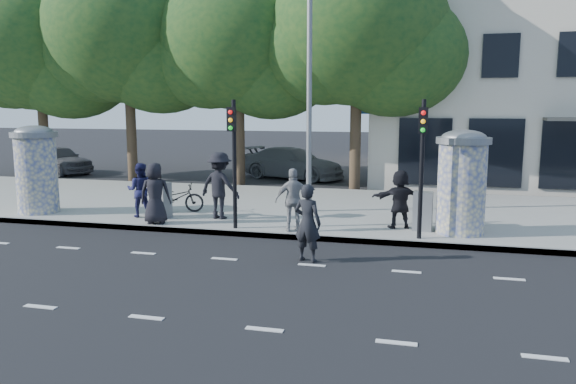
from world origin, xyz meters
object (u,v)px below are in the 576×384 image
(traffic_pole_near, at_px, (234,151))
(traffic_pole_far, at_px, (422,155))
(ad_column_left, at_px, (36,167))
(car_right, at_px, (293,163))
(ped_a, at_px, (155,193))
(cabinet_right, at_px, (423,211))
(ped_d, at_px, (220,186))
(ped_c, at_px, (140,190))
(cabinet_left, at_px, (162,200))
(ped_f, at_px, (400,199))
(ad_column_right, at_px, (462,180))
(street_lamp, at_px, (309,58))
(bicycle, at_px, (176,198))
(car_left, at_px, (58,159))
(man_road, at_px, (308,223))
(ped_e, at_px, (294,200))

(traffic_pole_near, height_order, traffic_pole_far, same)
(ad_column_left, distance_m, car_right, 12.02)
(car_right, bearing_deg, traffic_pole_far, -134.86)
(ped_a, distance_m, cabinet_right, 7.25)
(ped_d, bearing_deg, ped_c, 21.08)
(ped_d, height_order, cabinet_left, ped_d)
(traffic_pole_near, relative_size, ped_f, 2.16)
(ped_c, bearing_deg, ad_column_right, 166.60)
(ad_column_left, xyz_separation_m, street_lamp, (8.00, 2.13, 3.26))
(ad_column_left, bearing_deg, cabinet_right, 1.37)
(ped_d, xyz_separation_m, cabinet_left, (-1.70, -0.30, -0.44))
(cabinet_right, bearing_deg, traffic_pole_near, -164.90)
(ad_column_right, distance_m, ped_c, 9.02)
(car_right, bearing_deg, bicycle, -170.50)
(ped_c, distance_m, bicycle, 1.22)
(ped_a, bearing_deg, ped_d, -158.96)
(ped_d, height_order, car_left, ped_d)
(cabinet_right, bearing_deg, man_road, -124.53)
(cabinet_left, xyz_separation_m, car_left, (-10.42, 9.53, 0.03))
(ped_d, bearing_deg, bicycle, -7.06)
(cabinet_right, bearing_deg, ped_a, -168.98)
(traffic_pole_far, xyz_separation_m, bicycle, (-7.32, 1.77, -1.64))
(ped_d, height_order, bicycle, ped_d)
(cabinet_left, relative_size, cabinet_right, 1.02)
(car_left, bearing_deg, ad_column_left, -123.57)
(bicycle, bearing_deg, cabinet_right, -109.89)
(traffic_pole_near, relative_size, ped_c, 2.14)
(man_road, bearing_deg, ped_f, -104.40)
(ped_c, xyz_separation_m, car_left, (-9.77, 9.57, -0.24))
(car_right, bearing_deg, cabinet_right, -132.44)
(ped_c, bearing_deg, man_road, 138.72)
(ad_column_right, height_order, car_right, ad_column_right)
(ped_f, xyz_separation_m, car_right, (-5.42, 10.26, -0.22))
(bicycle, height_order, cabinet_left, cabinet_left)
(street_lamp, bearing_deg, man_road, -78.12)
(ped_e, bearing_deg, ped_c, -30.48)
(ped_a, height_order, cabinet_right, ped_a)
(traffic_pole_far, relative_size, car_left, 0.82)
(traffic_pole_near, bearing_deg, car_left, 141.30)
(traffic_pole_far, xyz_separation_m, ped_f, (-0.54, 1.14, -1.29))
(ped_f, bearing_deg, cabinet_left, -15.75)
(ad_column_left, height_order, ped_f, ad_column_left)
(ad_column_left, bearing_deg, ped_a, -8.64)
(street_lamp, distance_m, car_right, 9.82)
(ad_column_right, xyz_separation_m, man_road, (-3.36, -3.00, -0.67))
(ped_c, xyz_separation_m, bicycle, (0.68, 0.94, -0.35))
(bicycle, distance_m, cabinet_left, 0.91)
(ad_column_left, relative_size, man_road, 1.53)
(ped_e, distance_m, car_left, 17.87)
(ped_d, height_order, ped_e, ped_d)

